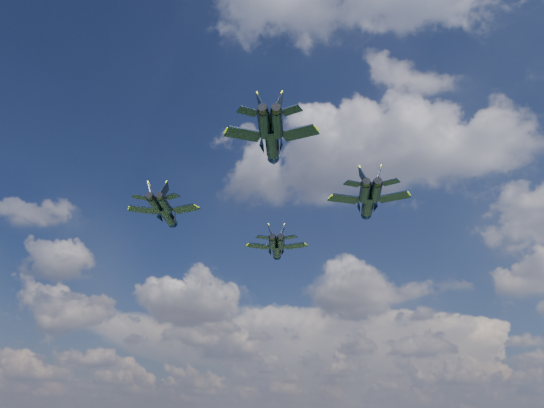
{
  "coord_description": "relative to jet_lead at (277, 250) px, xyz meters",
  "views": [
    {
      "loc": [
        23.29,
        -75.3,
        31.63
      ],
      "look_at": [
        -4.83,
        -3.67,
        64.23
      ],
      "focal_mm": 35.0,
      "sensor_mm": 36.0,
      "label": 1
    }
  ],
  "objects": [
    {
      "name": "jet_right",
      "position": [
        20.15,
        -11.33,
        1.9
      ],
      "size": [
        12.56,
        16.96,
        3.99
      ],
      "rotation": [
        0.0,
        0.0,
        0.28
      ],
      "color": "black"
    },
    {
      "name": "jet_lead",
      "position": [
        0.0,
        0.0,
        0.0
      ],
      "size": [
        10.93,
        15.09,
        3.57
      ],
      "rotation": [
        0.0,
        0.0,
        0.36
      ],
      "color": "black"
    },
    {
      "name": "jet_left",
      "position": [
        -10.68,
        -22.09,
        0.59
      ],
      "size": [
        11.07,
        15.11,
        3.56
      ],
      "rotation": [
        0.0,
        0.0,
        0.32
      ],
      "color": "black"
    },
    {
      "name": "jet_slot",
      "position": [
        12.54,
        -34.4,
        2.66
      ],
      "size": [
        11.47,
        15.72,
        3.71
      ],
      "rotation": [
        0.0,
        0.0,
        0.33
      ],
      "color": "black"
    }
  ]
}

